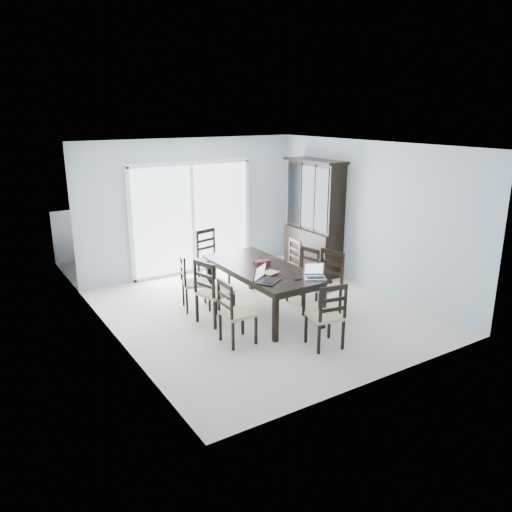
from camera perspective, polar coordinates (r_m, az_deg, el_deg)
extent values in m
plane|color=beige|center=(8.01, 0.64, -6.36)|extent=(5.00, 5.00, 0.00)
plane|color=white|center=(7.41, 0.70, 12.54)|extent=(5.00, 5.00, 0.00)
cube|color=#A4B7C4|center=(9.75, -7.38, 5.61)|extent=(4.50, 0.02, 2.60)
cube|color=#A4B7C4|center=(6.69, -15.73, 0.20)|extent=(0.02, 5.00, 2.60)
cube|color=#A4B7C4|center=(9.00, 12.82, 4.45)|extent=(0.02, 5.00, 2.60)
cube|color=gray|center=(10.96, -9.35, -0.55)|extent=(4.50, 2.00, 0.10)
cube|color=#99999E|center=(11.71, -11.42, 3.47)|extent=(4.50, 0.06, 1.10)
cube|color=black|center=(7.76, 0.65, -1.38)|extent=(1.00, 2.20, 0.04)
cube|color=black|center=(7.78, 0.65, -1.80)|extent=(0.88, 2.08, 0.10)
cube|color=black|center=(6.90, 2.24, -7.14)|extent=(0.07, 0.07, 0.69)
cube|color=black|center=(7.37, 7.66, -5.69)|extent=(0.07, 0.07, 0.69)
cube|color=black|center=(8.51, -5.41, -2.57)|extent=(0.07, 0.07, 0.69)
cube|color=black|center=(8.89, -0.58, -1.65)|extent=(0.07, 0.07, 0.69)
cube|color=black|center=(9.95, 6.47, 0.68)|extent=(0.45, 1.30, 0.85)
cube|color=black|center=(9.74, 6.81, 6.81)|extent=(0.38, 1.30, 1.30)
cube|color=black|center=(9.63, 6.80, 10.76)|extent=(0.50, 1.38, 0.05)
cube|color=black|center=(9.29, 7.50, 6.34)|extent=(0.02, 0.36, 1.18)
cube|color=black|center=(9.62, 5.90, 6.72)|extent=(0.02, 0.36, 1.18)
cube|color=black|center=(9.94, 4.40, 7.08)|extent=(0.02, 0.36, 1.18)
cube|color=silver|center=(9.78, -7.28, 4.16)|extent=(2.40, 0.02, 2.10)
cube|color=white|center=(9.60, -7.47, 10.51)|extent=(2.52, 0.05, 0.08)
cube|color=white|center=(9.77, -7.24, 4.14)|extent=(0.06, 0.05, 2.10)
cube|color=white|center=(10.03, -7.03, -1.59)|extent=(2.52, 0.05, 0.05)
cube|color=black|center=(6.99, -4.10, -8.09)|extent=(0.03, 0.03, 0.41)
cube|color=black|center=(6.71, -2.64, -9.17)|extent=(0.03, 0.03, 0.41)
cube|color=black|center=(7.15, -1.55, -7.48)|extent=(0.03, 0.03, 0.41)
cube|color=black|center=(6.87, -0.01, -8.50)|extent=(0.03, 0.03, 0.41)
cube|color=tan|center=(6.84, -2.10, -6.57)|extent=(0.40, 0.40, 0.05)
cube|color=black|center=(7.60, -6.75, -5.96)|extent=(0.04, 0.04, 0.44)
cube|color=black|center=(7.33, -4.71, -6.76)|extent=(0.04, 0.04, 0.44)
cube|color=black|center=(7.84, -4.62, -5.18)|extent=(0.04, 0.04, 0.44)
cube|color=black|center=(7.59, -2.57, -5.91)|extent=(0.04, 0.04, 0.44)
cube|color=tan|center=(7.50, -4.71, -4.20)|extent=(0.53, 0.53, 0.05)
cube|color=black|center=(8.26, -8.31, -4.29)|extent=(0.04, 0.04, 0.41)
cube|color=black|center=(7.93, -7.90, -5.18)|extent=(0.04, 0.04, 0.41)
cube|color=black|center=(8.32, -5.84, -4.06)|extent=(0.04, 0.04, 0.41)
cube|color=black|center=(7.99, -5.33, -4.93)|extent=(0.04, 0.04, 0.41)
cube|color=tan|center=(8.04, -6.90, -3.09)|extent=(0.49, 0.49, 0.05)
cube|color=black|center=(7.88, 9.60, -5.23)|extent=(0.04, 0.04, 0.45)
cube|color=black|center=(8.10, 7.33, -4.52)|extent=(0.04, 0.04, 0.45)
cube|color=black|center=(7.58, 7.80, -6.02)|extent=(0.04, 0.04, 0.45)
cube|color=black|center=(7.81, 5.50, -5.26)|extent=(0.04, 0.04, 0.45)
cube|color=tan|center=(7.75, 7.63, -3.52)|extent=(0.52, 0.52, 0.05)
cube|color=black|center=(8.42, 6.94, -3.90)|extent=(0.04, 0.04, 0.39)
cube|color=black|center=(8.63, 5.17, -3.33)|extent=(0.04, 0.04, 0.39)
cube|color=black|center=(8.17, 5.37, -4.49)|extent=(0.04, 0.04, 0.39)
cube|color=black|center=(8.39, 3.59, -3.88)|extent=(0.04, 0.04, 0.39)
cube|color=tan|center=(8.33, 5.31, -2.47)|extent=(0.45, 0.45, 0.05)
cube|color=black|center=(8.86, 4.93, -2.77)|extent=(0.04, 0.04, 0.40)
cube|color=black|center=(9.15, 3.78, -2.12)|extent=(0.04, 0.04, 0.40)
cube|color=black|center=(8.69, 2.91, -3.11)|extent=(0.04, 0.04, 0.40)
cube|color=black|center=(8.98, 1.81, -2.44)|extent=(0.04, 0.04, 0.40)
cube|color=tan|center=(8.85, 3.38, -1.23)|extent=(0.43, 0.43, 0.05)
cube|color=black|center=(6.66, 7.20, -9.45)|extent=(0.04, 0.04, 0.41)
cube|color=black|center=(6.83, 9.91, -8.88)|extent=(0.04, 0.04, 0.41)
cube|color=black|center=(6.95, 5.72, -8.27)|extent=(0.04, 0.04, 0.41)
cube|color=black|center=(7.11, 8.35, -7.76)|extent=(0.04, 0.04, 0.41)
cube|color=tan|center=(6.79, 7.87, -6.81)|extent=(0.47, 0.47, 0.05)
cube|color=black|center=(9.48, -4.71, -1.34)|extent=(0.04, 0.04, 0.45)
cube|color=black|center=(9.24, -6.55, -1.87)|extent=(0.04, 0.04, 0.45)
cube|color=black|center=(9.20, -3.10, -1.86)|extent=(0.04, 0.04, 0.45)
cube|color=black|center=(8.95, -4.95, -2.42)|extent=(0.04, 0.04, 0.45)
cube|color=tan|center=(9.14, -4.86, -0.38)|extent=(0.52, 0.52, 0.05)
cube|color=black|center=(7.08, 1.51, -2.90)|extent=(0.43, 0.39, 0.02)
cube|color=silver|center=(7.04, 1.51, -1.97)|extent=(0.28, 0.20, 0.19)
cube|color=#B8B8BB|center=(7.27, 6.77, -2.50)|extent=(0.36, 0.33, 0.02)
cube|color=silver|center=(7.23, 6.79, -1.73)|extent=(0.25, 0.16, 0.16)
cube|color=maroon|center=(7.38, 1.59, -2.04)|extent=(0.24, 0.20, 0.03)
cube|color=gold|center=(7.38, 1.66, -1.89)|extent=(0.27, 0.24, 0.01)
cube|color=black|center=(7.19, 4.77, -2.67)|extent=(0.10, 0.05, 0.01)
cube|color=#50101B|center=(7.86, 0.68, -0.75)|extent=(0.25, 0.13, 0.06)
cube|color=brown|center=(10.85, -11.06, 1.80)|extent=(1.83, 1.66, 0.85)
cube|color=gray|center=(10.75, -11.19, 4.14)|extent=(1.88, 1.71, 0.06)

